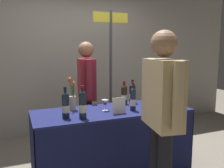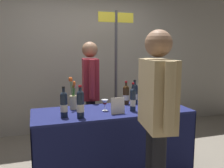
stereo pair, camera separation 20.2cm
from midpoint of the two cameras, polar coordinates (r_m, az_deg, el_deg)
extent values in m
cube|color=#9E998E|center=(4.42, -5.98, 8.80)|extent=(6.76, 0.12, 3.06)
cube|color=#191E51|center=(2.78, 2.10, -6.41)|extent=(1.78, 0.68, 0.02)
cube|color=#141942|center=(2.62, 4.68, -16.69)|extent=(1.78, 0.01, 0.77)
cube|color=#141942|center=(3.20, -0.05, -11.87)|extent=(1.78, 0.01, 0.77)
cube|color=#141942|center=(2.75, -16.23, -15.69)|extent=(0.01, 0.68, 0.77)
cube|color=#141942|center=(3.29, 16.99, -11.65)|extent=(0.01, 0.68, 0.77)
cylinder|color=#38230F|center=(3.05, 5.23, -2.90)|extent=(0.08, 0.08, 0.20)
sphere|color=#38230F|center=(3.03, 5.26, -1.02)|extent=(0.07, 0.07, 0.07)
cylinder|color=#38230F|center=(3.02, 5.26, -0.35)|extent=(0.03, 0.03, 0.07)
cylinder|color=maroon|center=(3.02, 5.28, 0.50)|extent=(0.03, 0.03, 0.02)
cylinder|color=beige|center=(3.05, 5.23, -3.20)|extent=(0.08, 0.08, 0.06)
cylinder|color=#192333|center=(3.09, 7.23, -2.66)|extent=(0.08, 0.08, 0.21)
sphere|color=#192333|center=(3.07, 7.27, -0.71)|extent=(0.08, 0.08, 0.08)
cylinder|color=#192333|center=(3.07, 7.28, -0.04)|extent=(0.03, 0.03, 0.07)
cylinder|color=black|center=(3.06, 7.30, 0.80)|extent=(0.03, 0.03, 0.02)
cylinder|color=beige|center=(3.09, 7.23, -2.98)|extent=(0.08, 0.08, 0.07)
cylinder|color=#192333|center=(2.44, -5.13, -5.24)|extent=(0.07, 0.07, 0.25)
sphere|color=#192333|center=(2.41, -5.17, -2.38)|extent=(0.07, 0.07, 0.07)
cylinder|color=#192333|center=(2.40, -5.18, -1.56)|extent=(0.03, 0.03, 0.07)
cylinder|color=maroon|center=(2.40, -5.20, -0.52)|extent=(0.04, 0.04, 0.02)
cylinder|color=beige|center=(2.44, -5.13, -5.69)|extent=(0.08, 0.08, 0.08)
cylinder|color=#192333|center=(2.48, -9.04, -5.26)|extent=(0.07, 0.07, 0.23)
sphere|color=#192333|center=(2.46, -9.10, -2.65)|extent=(0.07, 0.07, 0.07)
cylinder|color=#192333|center=(2.45, -9.12, -1.83)|extent=(0.03, 0.03, 0.07)
cylinder|color=black|center=(2.44, -9.14, -0.79)|extent=(0.03, 0.03, 0.02)
cylinder|color=beige|center=(2.49, -9.03, -5.67)|extent=(0.07, 0.07, 0.07)
cylinder|color=#192333|center=(2.72, 7.10, -4.06)|extent=(0.06, 0.06, 0.23)
sphere|color=#192333|center=(2.69, 7.14, -1.70)|extent=(0.06, 0.06, 0.06)
cylinder|color=#192333|center=(2.69, 7.16, -0.88)|extent=(0.02, 0.02, 0.08)
cylinder|color=maroon|center=(2.68, 7.18, 0.14)|extent=(0.03, 0.03, 0.02)
cylinder|color=beige|center=(2.72, 7.09, -4.44)|extent=(0.07, 0.07, 0.07)
cylinder|color=black|center=(3.07, 11.26, -2.57)|extent=(0.07, 0.07, 0.24)
sphere|color=black|center=(3.05, 11.33, -0.36)|extent=(0.07, 0.07, 0.07)
cylinder|color=black|center=(3.05, 11.35, 0.33)|extent=(0.03, 0.03, 0.07)
cylinder|color=#B7932D|center=(3.04, 11.37, 1.19)|extent=(0.04, 0.04, 0.02)
cylinder|color=beige|center=(3.08, 11.25, -2.93)|extent=(0.07, 0.07, 0.08)
cylinder|color=silver|center=(2.74, 0.41, -6.31)|extent=(0.06, 0.06, 0.00)
cylinder|color=silver|center=(2.73, 0.41, -5.59)|extent=(0.01, 0.01, 0.07)
cone|color=silver|center=(2.71, 0.42, -4.32)|extent=(0.08, 0.08, 0.06)
cylinder|color=#590C19|center=(2.72, 0.42, -4.65)|extent=(0.04, 0.04, 0.01)
cylinder|color=silver|center=(2.92, 12.39, -5.57)|extent=(0.07, 0.07, 0.00)
cylinder|color=silver|center=(2.91, 12.41, -4.94)|extent=(0.01, 0.01, 0.06)
cone|color=silver|center=(2.90, 12.45, -3.71)|extent=(0.07, 0.07, 0.06)
cylinder|color=silver|center=(3.21, 12.64, -4.30)|extent=(0.07, 0.07, 0.00)
cylinder|color=silver|center=(3.21, 12.66, -3.78)|extent=(0.01, 0.01, 0.06)
cone|color=silver|center=(3.19, 12.69, -2.64)|extent=(0.06, 0.06, 0.07)
cylinder|color=#590C19|center=(3.20, 12.68, -3.00)|extent=(0.03, 0.03, 0.02)
cylinder|color=tan|center=(2.81, -7.16, -4.38)|extent=(0.08, 0.08, 0.16)
cylinder|color=#38722D|center=(2.78, -7.20, -2.11)|extent=(0.04, 0.04, 0.22)
ellipsoid|color=#E05B1E|center=(2.75, -6.86, 0.17)|extent=(0.03, 0.03, 0.05)
cylinder|color=#38722D|center=(2.80, -6.89, -2.44)|extent=(0.02, 0.01, 0.19)
ellipsoid|color=pink|center=(2.79, -6.77, -0.51)|extent=(0.03, 0.03, 0.05)
cylinder|color=#38722D|center=(2.78, -6.91, -2.41)|extent=(0.02, 0.04, 0.20)
ellipsoid|color=#E05B1E|center=(2.78, -6.88, -0.33)|extent=(0.03, 0.03, 0.05)
cylinder|color=#38722D|center=(2.76, -7.49, -1.69)|extent=(0.04, 0.02, 0.27)
ellipsoid|color=#E05B1E|center=(2.73, -7.88, 1.10)|extent=(0.03, 0.03, 0.05)
cylinder|color=#38722D|center=(2.78, -7.21, -1.67)|extent=(0.04, 0.01, 0.27)
ellipsoid|color=#E05B1E|center=(2.76, -7.60, 1.08)|extent=(0.03, 0.03, 0.05)
cylinder|color=#38722D|center=(2.79, -7.08, -2.53)|extent=(0.03, 0.04, 0.18)
ellipsoid|color=#E05B1E|center=(2.79, -6.97, -0.58)|extent=(0.03, 0.03, 0.05)
cube|color=silver|center=(2.59, 3.62, -5.21)|extent=(0.16, 0.03, 0.18)
cylinder|color=black|center=(3.63, -3.55, -9.21)|extent=(0.12, 0.12, 0.79)
cylinder|color=black|center=(3.47, -3.24, -10.06)|extent=(0.12, 0.12, 0.79)
cube|color=maroon|center=(3.40, -3.50, 1.29)|extent=(0.27, 0.47, 0.56)
sphere|color=#8C664C|center=(3.38, -3.56, 8.14)|extent=(0.22, 0.22, 0.22)
cylinder|color=maroon|center=(3.66, -3.96, 2.14)|extent=(0.08, 0.08, 0.52)
cylinder|color=maroon|center=(3.14, -2.97, 1.10)|extent=(0.08, 0.08, 0.52)
cylinder|color=black|center=(2.38, 11.96, -18.82)|extent=(0.12, 0.12, 0.82)
cube|color=tan|center=(2.08, 13.40, -2.39)|extent=(0.28, 0.49, 0.58)
sphere|color=#8C664C|center=(2.04, 13.81, 9.32)|extent=(0.23, 0.23, 0.23)
cylinder|color=tan|center=(1.83, 16.59, -3.24)|extent=(0.08, 0.08, 0.54)
cylinder|color=tan|center=(2.33, 10.94, -0.59)|extent=(0.08, 0.08, 0.54)
cylinder|color=#47474C|center=(3.79, 2.47, 1.40)|extent=(0.04, 0.04, 2.07)
cube|color=yellow|center=(3.79, 2.56, 15.51)|extent=(0.56, 0.02, 0.15)
camera|label=1|loc=(0.10, -87.87, 0.32)|focal=38.59mm
camera|label=2|loc=(0.10, 92.13, -0.32)|focal=38.59mm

